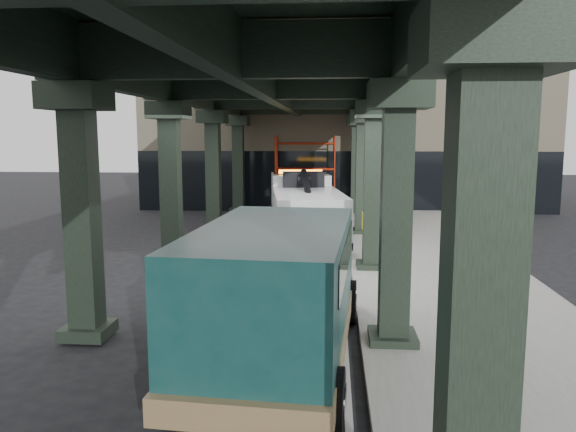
% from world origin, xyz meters
% --- Properties ---
extents(ground, '(90.00, 90.00, 0.00)m').
position_xyz_m(ground, '(0.00, 0.00, 0.00)').
color(ground, black).
rests_on(ground, ground).
extents(sidewalk, '(5.00, 40.00, 0.15)m').
position_xyz_m(sidewalk, '(4.50, 2.00, 0.07)').
color(sidewalk, gray).
rests_on(sidewalk, ground).
extents(lane_stripe, '(0.12, 38.00, 0.01)m').
position_xyz_m(lane_stripe, '(1.70, 2.00, 0.01)').
color(lane_stripe, silver).
rests_on(lane_stripe, ground).
extents(viaduct, '(7.40, 32.00, 6.40)m').
position_xyz_m(viaduct, '(-0.40, 2.00, 5.46)').
color(viaduct, black).
rests_on(viaduct, ground).
extents(building, '(22.00, 10.00, 8.00)m').
position_xyz_m(building, '(2.00, 20.00, 4.00)').
color(building, '#C6B793').
rests_on(building, ground).
extents(scaffolding, '(3.08, 0.88, 4.00)m').
position_xyz_m(scaffolding, '(0.00, 14.64, 2.11)').
color(scaffolding, red).
rests_on(scaffolding, ground).
extents(tow_truck, '(3.38, 8.59, 2.75)m').
position_xyz_m(tow_truck, '(0.33, 6.97, 1.34)').
color(tow_truck, black).
rests_on(tow_truck, ground).
extents(towed_van, '(2.93, 6.49, 2.57)m').
position_xyz_m(towed_van, '(0.51, -5.08, 1.38)').
color(towed_van, '#103B3A').
rests_on(towed_van, ground).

